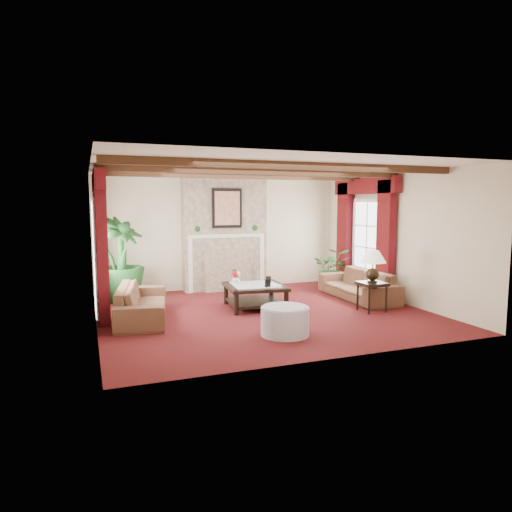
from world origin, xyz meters
name	(u,v)px	position (x,y,z in m)	size (l,w,h in m)	color
floor	(264,312)	(0.00, 0.00, 0.00)	(6.00, 6.00, 0.00)	#420D0B
ceiling	(264,168)	(0.00, 0.00, 2.70)	(6.00, 6.00, 0.00)	white
back_wall	(222,233)	(0.00, 2.75, 1.35)	(6.00, 0.02, 2.70)	beige
left_wall	(93,247)	(-3.00, 0.00, 1.35)	(0.02, 5.50, 2.70)	beige
right_wall	(397,237)	(3.00, 0.00, 1.35)	(0.02, 5.50, 2.70)	beige
ceiling_beams	(264,172)	(0.00, 0.00, 2.64)	(6.00, 3.00, 0.12)	#352010
fireplace	(224,176)	(0.00, 2.55, 2.70)	(2.00, 0.52, 2.70)	tan
french_door_left	(92,200)	(-2.97, 1.00, 2.13)	(0.10, 1.10, 2.16)	white
french_door_right	(369,200)	(2.97, 1.00, 2.13)	(0.10, 1.10, 2.16)	white
curtains_left	(98,176)	(-2.86, 1.00, 2.55)	(0.20, 2.40, 2.55)	#490B09
curtains_right	(365,182)	(2.86, 1.00, 2.55)	(0.20, 2.40, 2.55)	#490B09
sofa_left	(142,297)	(-2.21, 0.31, 0.41)	(0.95, 2.16, 0.81)	black
sofa_right	(358,280)	(2.38, 0.46, 0.42)	(0.68, 2.15, 0.83)	black
potted_palm	(120,278)	(-2.46, 2.02, 0.50)	(1.92, 2.01, 1.00)	black
small_plant	(333,273)	(2.46, 1.66, 0.39)	(1.29, 1.32, 0.78)	black
coffee_table	(255,296)	(-0.01, 0.43, 0.23)	(1.12, 1.12, 0.46)	black
side_table	(372,297)	(1.99, -0.62, 0.28)	(0.48, 0.48, 0.56)	black
ottoman	(285,321)	(-0.24, -1.51, 0.22)	(0.76, 0.76, 0.44)	#AFABC1
table_lamp	(373,266)	(1.99, -0.62, 0.88)	(0.50, 0.50, 0.63)	black
flower_vase	(236,280)	(-0.33, 0.69, 0.54)	(0.22, 0.22, 0.17)	silver
book	(271,279)	(0.23, 0.21, 0.59)	(0.19, 0.04, 0.26)	black
photo_frame_a	(268,283)	(0.12, 0.08, 0.54)	(0.12, 0.02, 0.16)	black
photo_frame_b	(268,280)	(0.32, 0.54, 0.53)	(0.11, 0.02, 0.14)	black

